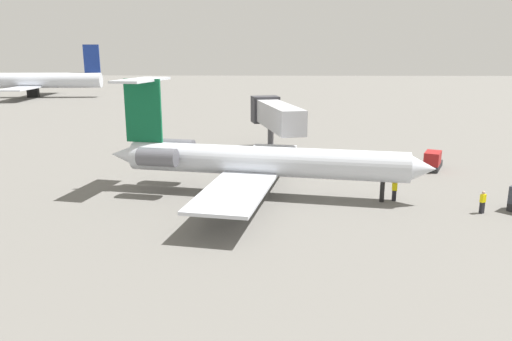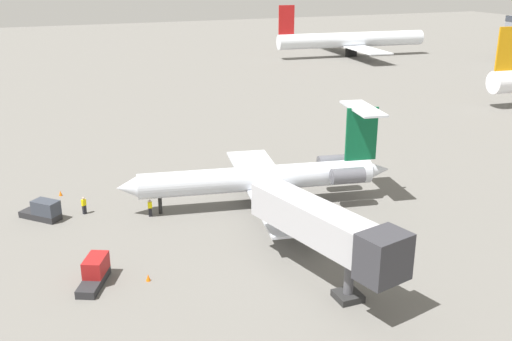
{
  "view_description": "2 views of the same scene",
  "coord_description": "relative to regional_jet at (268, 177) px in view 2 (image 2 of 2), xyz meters",
  "views": [
    {
      "loc": [
        -40.79,
        -0.46,
        11.56
      ],
      "look_at": [
        -2.55,
        0.48,
        2.14
      ],
      "focal_mm": 34.05,
      "sensor_mm": 36.0,
      "label": 1
    },
    {
      "loc": [
        47.14,
        -20.46,
        22.31
      ],
      "look_at": [
        -2.73,
        -0.16,
        3.48
      ],
      "focal_mm": 41.26,
      "sensor_mm": 36.0,
      "label": 2
    }
  ],
  "objects": [
    {
      "name": "ground_crew_loader",
      "position": [
        -1.57,
        -11.35,
        -2.09
      ],
      "size": [
        0.33,
        0.44,
        1.69
      ],
      "color": "black",
      "rests_on": "ground_plane"
    },
    {
      "name": "regional_jet",
      "position": [
        0.0,
        0.0,
        0.0
      ],
      "size": [
        23.3,
        26.88,
        9.35
      ],
      "color": "silver",
      "rests_on": "ground_plane"
    },
    {
      "name": "traffic_cone_mid",
      "position": [
        -10.25,
        -18.74,
        -2.68
      ],
      "size": [
        0.36,
        0.36,
        0.55
      ],
      "color": "orange",
      "rests_on": "ground_plane"
    },
    {
      "name": "ground_crew_marshaller",
      "position": [
        -4.54,
        -17.01,
        -2.09
      ],
      "size": [
        0.43,
        0.48,
        1.69
      ],
      "color": "black",
      "rests_on": "ground_plane"
    },
    {
      "name": "baggage_tug_lead",
      "position": [
        -4.6,
        -20.65,
        -2.11
      ],
      "size": [
        3.85,
        3.79,
        1.9
      ],
      "color": "#262628",
      "rests_on": "ground_plane"
    },
    {
      "name": "traffic_cone_near",
      "position": [
        10.23,
        -14.14,
        -2.68
      ],
      "size": [
        0.36,
        0.36,
        0.55
      ],
      "color": "orange",
      "rests_on": "ground_plane"
    },
    {
      "name": "jet_bridge",
      "position": [
        16.18,
        -2.07,
        1.56
      ],
      "size": [
        14.46,
        6.06,
        6.22
      ],
      "color": "#ADADB2",
      "rests_on": "ground_plane"
    },
    {
      "name": "baggage_tug_trailing",
      "position": [
        8.98,
        -17.81,
        -2.11
      ],
      "size": [
        4.21,
        3.0,
        1.9
      ],
      "color": "#262628",
      "rests_on": "ground_plane"
    },
    {
      "name": "ground_plane",
      "position": [
        2.04,
        -0.83,
        -3.0
      ],
      "size": [
        400.0,
        400.0,
        0.1
      ],
      "primitive_type": "cube",
      "color": "#66635E"
    },
    {
      "name": "parked_airliner_west_end",
      "position": [
        -83.64,
        59.07,
        1.22
      ],
      "size": [
        33.74,
        39.81,
        13.15
      ],
      "color": "silver",
      "rests_on": "ground_plane"
    }
  ]
}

